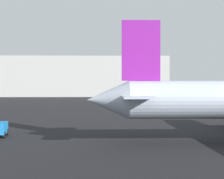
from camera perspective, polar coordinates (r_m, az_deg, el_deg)
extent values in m
cone|color=#B2BCCC|center=(26.62, -0.71, -1.78)|extent=(3.35, 3.05, 3.04)
cube|color=#B2BCCC|center=(26.73, 3.90, -1.12)|extent=(2.30, 8.02, 0.15)
cube|color=purple|center=(26.91, 4.93, 6.59)|extent=(3.05, 0.29, 4.79)
cone|color=white|center=(84.19, 11.14, -0.43)|extent=(3.46, 3.25, 2.73)
cylinder|color=#4C4C54|center=(94.04, 17.39, -0.65)|extent=(2.45, 1.74, 1.34)
cube|color=black|center=(86.62, 14.48, -1.82)|extent=(0.44, 0.44, 1.53)
cylinder|color=black|center=(33.11, -17.38, -6.89)|extent=(0.27, 0.62, 0.60)
cylinder|color=black|center=(31.47, -17.84, -7.30)|extent=(0.27, 0.62, 0.60)
cube|color=#B7B7B2|center=(141.94, -8.88, 2.10)|extent=(87.24, 25.27, 15.77)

